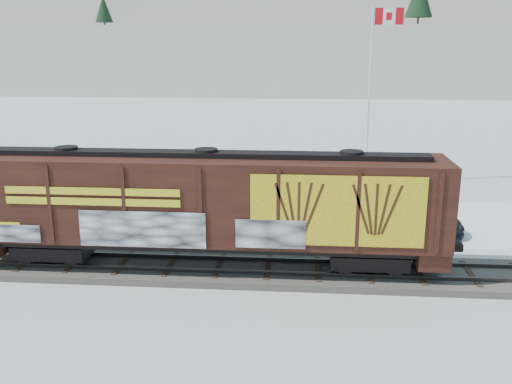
# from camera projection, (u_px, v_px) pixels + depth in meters

# --- Properties ---
(ground) EXTENTS (500.00, 500.00, 0.00)m
(ground) POSITION_uv_depth(u_px,v_px,m) (268.00, 274.00, 23.12)
(ground) COLOR white
(ground) RESTS_ON ground
(rail_track) EXTENTS (50.00, 3.40, 0.43)m
(rail_track) POSITION_uv_depth(u_px,v_px,m) (268.00, 270.00, 23.08)
(rail_track) COLOR #59544C
(rail_track) RESTS_ON ground
(parking_strip) EXTENTS (40.00, 8.00, 0.03)m
(parking_strip) POSITION_uv_depth(u_px,v_px,m) (277.00, 218.00, 30.35)
(parking_strip) COLOR white
(parking_strip) RESTS_ON ground
(hillside) EXTENTS (360.00, 110.00, 93.00)m
(hillside) POSITION_uv_depth(u_px,v_px,m) (300.00, 23.00, 154.24)
(hillside) COLOR white
(hillside) RESTS_ON ground
(hopper_railcar) EXTENTS (18.61, 3.06, 4.58)m
(hopper_railcar) POSITION_uv_depth(u_px,v_px,m) (207.00, 202.00, 22.55)
(hopper_railcar) COLOR black
(hopper_railcar) RESTS_ON rail_track
(flagpole) EXTENTS (2.30, 0.90, 11.35)m
(flagpole) POSITION_uv_depth(u_px,v_px,m) (370.00, 122.00, 36.50)
(flagpole) COLOR silver
(flagpole) RESTS_ON ground
(car_silver) EXTENTS (5.03, 3.50, 1.59)m
(car_silver) POSITION_uv_depth(u_px,v_px,m) (100.00, 209.00, 29.26)
(car_silver) COLOR silver
(car_silver) RESTS_ON parking_strip
(car_white) EXTENTS (4.08, 1.46, 1.34)m
(car_white) POSITION_uv_depth(u_px,v_px,m) (318.00, 203.00, 30.81)
(car_white) COLOR silver
(car_white) RESTS_ON parking_strip
(car_dark) EXTENTS (5.34, 2.60, 1.50)m
(car_dark) POSITION_uv_depth(u_px,v_px,m) (409.00, 219.00, 27.72)
(car_dark) COLOR black
(car_dark) RESTS_ON parking_strip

